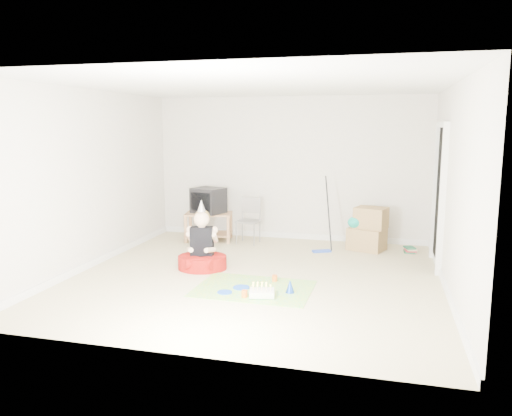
% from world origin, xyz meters
% --- Properties ---
extents(ground, '(5.00, 5.00, 0.00)m').
position_xyz_m(ground, '(0.00, 0.00, 0.00)').
color(ground, beige).
rests_on(ground, ground).
extents(doorway_recess, '(0.02, 0.90, 2.05)m').
position_xyz_m(doorway_recess, '(2.48, 1.20, 1.02)').
color(doorway_recess, black).
rests_on(doorway_recess, ground).
extents(tv_stand, '(0.90, 0.66, 0.51)m').
position_xyz_m(tv_stand, '(-1.39, 1.94, 0.30)').
color(tv_stand, '#A6754B').
rests_on(tv_stand, ground).
extents(crt_tv, '(0.65, 0.59, 0.46)m').
position_xyz_m(crt_tv, '(-1.39, 1.94, 0.74)').
color(crt_tv, black).
rests_on(crt_tv, tv_stand).
extents(folding_chair, '(0.40, 0.39, 0.83)m').
position_xyz_m(folding_chair, '(-0.63, 1.90, 0.40)').
color(folding_chair, gray).
rests_on(folding_chair, ground).
extents(cardboard_boxes, '(0.70, 0.61, 0.73)m').
position_xyz_m(cardboard_boxes, '(1.45, 1.95, 0.35)').
color(cardboard_boxes, '#A4814F').
rests_on(cardboard_boxes, ground).
extents(floor_mop, '(0.33, 0.39, 1.24)m').
position_xyz_m(floor_mop, '(0.72, 1.60, 0.26)').
color(floor_mop, blue).
rests_on(floor_mop, ground).
extents(book_pile, '(0.21, 0.24, 0.10)m').
position_xyz_m(book_pile, '(2.14, 1.94, 0.05)').
color(book_pile, '#226743').
rests_on(book_pile, ground).
extents(seated_woman, '(0.82, 0.82, 1.02)m').
position_xyz_m(seated_woman, '(-0.86, 0.18, 0.22)').
color(seated_woman, '#A4140F').
rests_on(seated_woman, ground).
extents(party_mat, '(1.51, 1.11, 0.01)m').
position_xyz_m(party_mat, '(0.10, -0.51, 0.00)').
color(party_mat, '#E8318C').
rests_on(party_mat, ground).
extents(birthday_cake, '(0.35, 0.30, 0.14)m').
position_xyz_m(birthday_cake, '(0.28, -0.79, 0.04)').
color(birthday_cake, white).
rests_on(birthday_cake, party_mat).
extents(blue_plate_near, '(0.23, 0.23, 0.01)m').
position_xyz_m(blue_plate_near, '(-0.06, -0.54, 0.01)').
color(blue_plate_near, blue).
rests_on(blue_plate_near, party_mat).
extents(blue_plate_far, '(0.20, 0.20, 0.01)m').
position_xyz_m(blue_plate_far, '(-0.21, -0.77, 0.01)').
color(blue_plate_far, blue).
rests_on(blue_plate_far, party_mat).
extents(orange_cup_near, '(0.08, 0.08, 0.08)m').
position_xyz_m(orange_cup_near, '(0.30, -0.15, 0.05)').
color(orange_cup_near, orange).
rests_on(orange_cup_near, party_mat).
extents(orange_cup_far, '(0.10, 0.10, 0.09)m').
position_xyz_m(orange_cup_far, '(0.08, -0.86, 0.05)').
color(orange_cup_far, orange).
rests_on(orange_cup_far, party_mat).
extents(blue_party_hat, '(0.14, 0.14, 0.17)m').
position_xyz_m(blue_party_hat, '(0.59, -0.56, 0.09)').
color(blue_party_hat, '#1947B0').
rests_on(blue_party_hat, party_mat).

